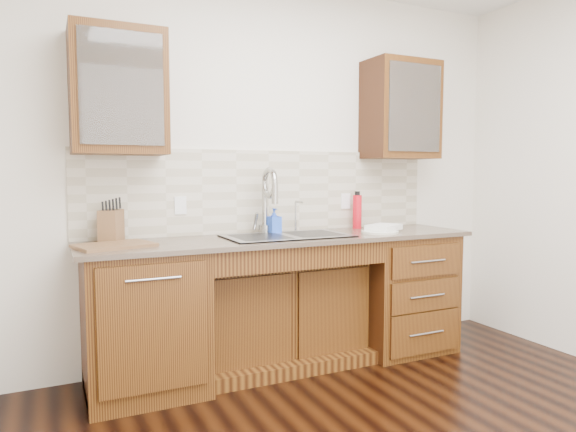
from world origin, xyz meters
name	(u,v)px	position (x,y,z in m)	size (l,w,h in m)	color
wall_back	(265,171)	(0.00, 1.80, 1.35)	(4.00, 0.10, 2.70)	silver
base_cabinet_left	(144,320)	(-0.95, 1.44, 0.44)	(0.70, 0.62, 0.88)	#593014
base_cabinet_center	(280,313)	(0.00, 1.53, 0.35)	(1.20, 0.44, 0.70)	#593014
base_cabinet_right	(398,290)	(0.95, 1.44, 0.44)	(0.70, 0.62, 0.88)	#593014
countertop	(286,238)	(0.00, 1.43, 0.90)	(2.70, 0.65, 0.03)	#84705B
backsplash	(268,191)	(0.00, 1.74, 1.21)	(2.70, 0.02, 0.59)	beige
sink	(287,249)	(0.00, 1.41, 0.83)	(0.84, 0.46, 0.19)	#9E9EA5
faucet	(265,205)	(-0.07, 1.64, 1.11)	(0.04, 0.04, 0.40)	#999993
filter_tap	(296,215)	(0.18, 1.65, 1.03)	(0.02, 0.02, 0.24)	#999993
upper_cabinet_left	(118,92)	(-1.05, 1.58, 1.83)	(0.55, 0.34, 0.75)	#593014
upper_cabinet_right	(400,110)	(1.05, 1.58, 1.83)	(0.55, 0.34, 0.75)	#593014
outlet_left	(180,205)	(-0.65, 1.73, 1.12)	(0.08, 0.01, 0.12)	white
outlet_right	(346,201)	(0.65, 1.73, 1.12)	(0.08, 0.01, 0.12)	white
soap_bottle	(274,221)	(-0.01, 1.60, 1.00)	(0.08, 0.08, 0.18)	blue
water_bottle	(357,212)	(0.71, 1.65, 1.04)	(0.07, 0.07, 0.26)	red
plate	(380,232)	(0.69, 1.31, 0.92)	(0.27, 0.27, 0.01)	beige
dish_towel	(384,227)	(0.75, 1.35, 0.95)	(0.25, 0.18, 0.04)	silver
knife_block	(111,226)	(-1.11, 1.62, 1.01)	(0.11, 0.18, 0.20)	olive
cutting_board	(114,245)	(-1.12, 1.39, 0.92)	(0.42, 0.29, 0.02)	#8F5C3E
cup_left_a	(109,101)	(-1.10, 1.58, 1.77)	(0.12, 0.12, 0.09)	white
cup_left_b	(127,101)	(-1.00, 1.58, 1.77)	(0.10, 0.10, 0.10)	white
cup_right_a	(393,117)	(0.98, 1.58, 1.77)	(0.11, 0.11, 0.09)	silver
cup_right_b	(415,117)	(1.20, 1.58, 1.78)	(0.11, 0.11, 0.10)	silver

